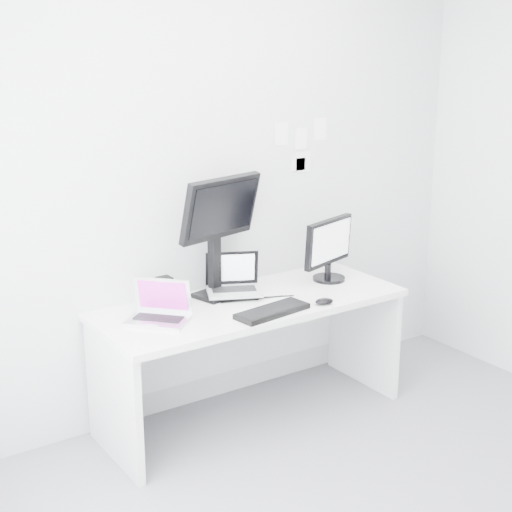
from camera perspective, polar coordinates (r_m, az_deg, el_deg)
name	(u,v)px	position (r m, az deg, el deg)	size (l,w,h in m)	color
back_wall	(218,185)	(4.47, -2.87, 5.37)	(3.60, 3.60, 0.00)	silver
desk	(251,360)	(4.47, -0.36, -7.82)	(1.80, 0.70, 0.73)	white
macbook	(157,301)	(4.01, -7.47, -3.42)	(0.31, 0.24, 0.24)	#B2B2B7
speaker	(165,291)	(4.30, -6.89, -2.60)	(0.08, 0.08, 0.16)	black
dell_laptop	(234,276)	(4.37, -1.67, -1.50)	(0.31, 0.24, 0.26)	#B2B4B9
rear_monitor	(218,235)	(4.33, -2.88, 1.58)	(0.54, 0.19, 0.73)	black
samsung_monitor	(330,249)	(4.68, 5.57, 0.54)	(0.44, 0.20, 0.40)	black
keyboard	(272,311)	(4.14, 1.22, -4.18)	(0.44, 0.15, 0.03)	black
mouse	(324,301)	(4.30, 5.16, -3.42)	(0.11, 0.07, 0.04)	black
wall_note_0	(281,134)	(4.66, 1.93, 9.20)	(0.10, 0.00, 0.14)	white
wall_note_1	(301,139)	(4.76, 3.41, 8.83)	(0.09, 0.00, 0.13)	white
wall_note_2	(320,129)	(4.84, 4.85, 9.52)	(0.10, 0.00, 0.14)	white
wall_note_3	(298,164)	(4.77, 3.18, 6.90)	(0.11, 0.00, 0.08)	white
wall_note_4	(303,162)	(4.79, 3.57, 7.09)	(0.11, 0.00, 0.13)	white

